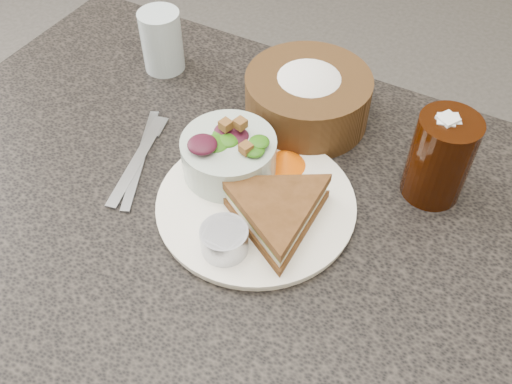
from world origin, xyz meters
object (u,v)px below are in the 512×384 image
Objects in this scene: dining_table at (237,343)px; water_glass at (162,41)px; bread_basket at (308,91)px; salad_bowl at (229,150)px; dinner_plate at (256,204)px; cola_glass at (441,154)px; dressing_ramekin at (224,240)px; sandwich at (276,212)px.

water_glass reaches higher than dining_table.
bread_basket is at bearing -1.03° from water_glass.
salad_bowl is 1.27× the size of water_glass.
salad_bowl reaches higher than dinner_plate.
water_glass is at bearing 173.23° from cola_glass.
cola_glass is at bearing 22.95° from salad_bowl.
bread_basket is (0.01, 0.21, 0.43)m from dining_table.
dinner_plate is 0.24m from cola_glass.
dinner_plate is 2.56× the size of water_glass.
dinner_plate is at bearing -29.35° from salad_bowl.
dinner_plate is 1.40× the size of bread_basket.
dining_table is 10.04× the size of water_glass.
dressing_ramekin reaches higher than dining_table.
dining_table is 0.48m from bread_basket.
bread_basket reaches higher than dressing_ramekin.
dinner_plate is 1.90× the size of cola_glass.
bread_basket reaches higher than salad_bowl.
sandwich is 1.23× the size of cola_glass.
dressing_ramekin is 0.27m from bread_basket.
salad_bowl reaches higher than dining_table.
bread_basket reaches higher than water_glass.
dressing_ramekin is (-0.04, -0.06, -0.00)m from sandwich.
cola_glass reaches higher than dressing_ramekin.
water_glass is (-0.25, 0.21, 0.42)m from dining_table.
bread_basket is 0.26m from water_glass.
cola_glass is at bearing -6.77° from water_glass.
sandwich is at bearing -25.58° from dinner_plate.
water_glass reaches higher than dressing_ramekin.
water_glass is (-0.22, 0.16, 0.00)m from salad_bowl.
sandwich reaches higher than dinner_plate.
cola_glass reaches higher than dining_table.
dining_table is 3.92× the size of dinner_plate.
sandwich is 0.38m from water_glass.
dining_table is 0.54m from water_glass.
dining_table is at bearing -144.85° from dinner_plate.
bread_basket is (-0.02, 0.19, 0.05)m from dinner_plate.
water_glass is at bearing 139.59° from dining_table.
cola_glass is at bearing 49.97° from dressing_ramekin.
sandwich is 0.90× the size of bread_basket.
dining_table is at bearing 115.66° from dressing_ramekin.
salad_bowl is 0.13m from dressing_ramekin.
dining_table is 7.46× the size of cola_glass.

